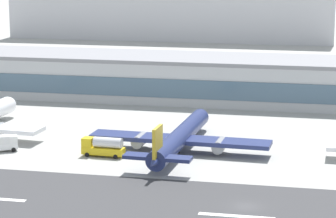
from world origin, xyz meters
TOP-DOWN VIEW (x-y plane):
  - ground_plane at (0.00, 0.00)m, footprint 1400.00×1400.00m
  - runway_strip at (0.00, -4.91)m, footprint 800.00×33.08m
  - runway_centreline_dash_4 at (-0.94, -4.91)m, footprint 12.00×1.20m
  - terminal_building at (-18.52, 85.29)m, footprint 141.93×22.73m
  - distant_hotel_block at (-58.42, 224.55)m, footprint 143.78×32.64m
  - airliner_gold_tail_gate_1 at (-17.10, 30.10)m, footprint 37.43×43.62m
  - service_box_truck_0 at (-52.60, 23.90)m, footprint 6.41×5.00m
  - service_fuel_truck_1 at (-31.32, 24.43)m, footprint 8.62×3.22m

SIDE VIEW (x-z plane):
  - ground_plane at x=0.00m, z-range 0.00..0.00m
  - runway_strip at x=0.00m, z-range 0.00..0.08m
  - runway_centreline_dash_4 at x=-0.94m, z-range 0.08..0.09m
  - service_box_truck_0 at x=-52.60m, z-range 0.16..3.41m
  - service_fuel_truck_1 at x=-31.32m, z-range 0.05..4.00m
  - airliner_gold_tail_gate_1 at x=-17.10m, z-range -1.65..7.45m
  - terminal_building at x=-18.52m, z-range 0.00..11.87m
  - distant_hotel_block at x=-58.42m, z-range 0.00..32.63m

